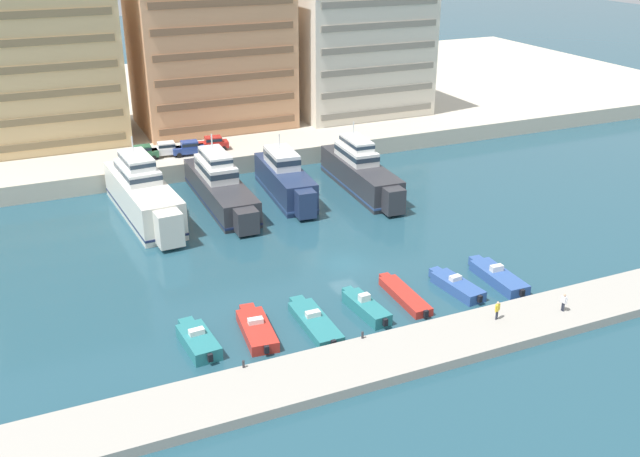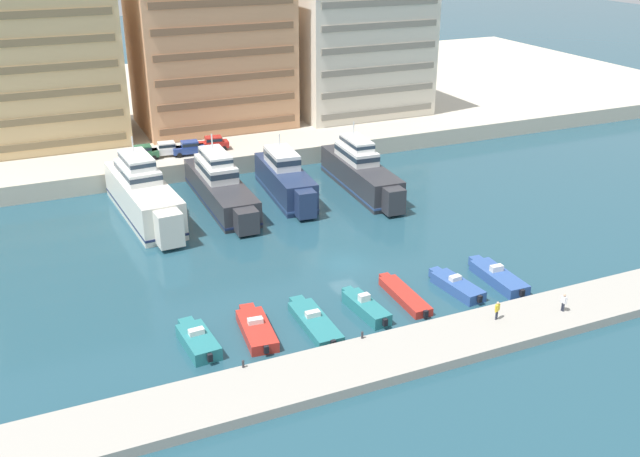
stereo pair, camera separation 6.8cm
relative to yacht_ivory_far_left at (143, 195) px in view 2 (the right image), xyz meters
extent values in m
plane|color=#234C5B|center=(15.03, -19.46, -2.53)|extent=(400.00, 400.00, 0.00)
cube|color=beige|center=(15.03, 44.31, -1.38)|extent=(180.00, 70.00, 2.30)
cube|color=#A8A399|center=(15.03, -35.55, -2.14)|extent=(120.00, 5.56, 0.78)
cube|color=silver|center=(-0.01, 0.19, -0.50)|extent=(5.66, 17.44, 4.06)
cube|color=silver|center=(0.65, -9.38, -0.40)|extent=(2.62, 2.41, 3.45)
cube|color=#192347|center=(-0.01, 0.19, -1.82)|extent=(5.71, 17.61, 0.24)
cube|color=white|center=(-0.10, 1.48, 2.23)|extent=(3.99, 7.43, 1.39)
cube|color=#233342|center=(-0.10, 1.48, 2.37)|extent=(4.04, 7.51, 0.50)
cube|color=white|center=(-0.10, 1.48, 3.52)|extent=(3.11, 5.80, 1.20)
cube|color=#233342|center=(-0.10, 1.48, 3.64)|extent=(3.15, 5.86, 0.43)
cylinder|color=silver|center=(-0.18, 2.56, 5.03)|extent=(0.16, 0.16, 1.80)
cube|color=silver|center=(-0.63, 9.21, -1.41)|extent=(3.87, 1.16, 0.20)
cube|color=#333338|center=(8.78, 0.53, -1.08)|extent=(4.37, 17.74, 2.89)
cube|color=#333338|center=(8.65, -9.24, -1.01)|extent=(2.31, 2.10, 2.46)
cube|color=#192347|center=(8.78, 0.53, -2.02)|extent=(4.41, 17.92, 0.24)
cube|color=white|center=(8.79, 1.86, 1.24)|extent=(3.33, 7.47, 1.75)
cube|color=#233342|center=(8.79, 1.86, 1.42)|extent=(3.37, 7.54, 0.63)
cube|color=white|center=(8.79, 1.86, 2.68)|extent=(2.60, 5.83, 1.12)
cube|color=#233342|center=(8.79, 1.86, 2.79)|extent=(2.63, 5.88, 0.40)
cylinder|color=silver|center=(8.81, 2.97, 4.14)|extent=(0.16, 0.16, 1.80)
cube|color=#333338|center=(8.89, 9.83, -1.73)|extent=(3.54, 0.94, 0.20)
cube|color=navy|center=(16.39, -0.34, -0.80)|extent=(4.69, 13.91, 3.47)
cube|color=navy|center=(15.82, -7.98, -0.71)|extent=(2.16, 1.99, 2.95)
cube|color=#334C7F|center=(16.39, -0.34, -1.92)|extent=(4.74, 14.05, 0.24)
cube|color=white|center=(16.47, 0.69, 1.84)|extent=(3.29, 5.94, 1.80)
cube|color=#233342|center=(16.47, 0.69, 2.02)|extent=(3.34, 6.00, 0.65)
cylinder|color=silver|center=(16.54, 1.54, 3.63)|extent=(0.16, 0.16, 1.80)
cube|color=navy|center=(16.94, 6.93, -1.58)|extent=(3.19, 1.13, 0.20)
cube|color=#333338|center=(25.58, -1.79, -0.87)|extent=(4.70, 16.59, 3.32)
cube|color=#333338|center=(25.11, -10.84, -0.79)|extent=(2.21, 2.03, 2.82)
cube|color=#334C7F|center=(25.58, -1.79, -1.95)|extent=(4.74, 16.76, 0.24)
cube|color=white|center=(25.65, -0.56, 1.57)|extent=(3.35, 7.04, 1.55)
cube|color=#233342|center=(25.65, -0.56, 1.72)|extent=(3.39, 7.11, 0.56)
cube|color=white|center=(25.65, -0.56, 2.90)|extent=(2.61, 5.49, 1.12)
cube|color=#233342|center=(25.65, -0.56, 3.01)|extent=(2.65, 5.55, 0.40)
cylinder|color=silver|center=(25.70, 0.47, 4.36)|extent=(0.16, 0.16, 1.80)
cube|color=#333338|center=(26.04, 6.86, -1.62)|extent=(3.30, 1.07, 0.20)
cube|color=teal|center=(-1.49, -28.13, -2.00)|extent=(2.45, 4.96, 1.06)
cube|color=teal|center=(-1.69, -25.30, -2.00)|extent=(1.23, 1.03, 0.90)
cube|color=silver|center=(-1.52, -27.77, -1.25)|extent=(1.20, 0.68, 0.44)
cube|color=#283847|center=(-1.54, -27.49, -1.19)|extent=(1.06, 0.15, 0.26)
cube|color=black|center=(-1.31, -30.72, -1.85)|extent=(0.38, 0.30, 0.60)
cube|color=red|center=(3.17, -28.21, -2.08)|extent=(2.74, 5.97, 0.89)
cube|color=red|center=(3.50, -24.90, -2.08)|extent=(1.29, 1.09, 0.76)
cube|color=silver|center=(3.21, -27.78, -1.43)|extent=(1.25, 0.72, 0.41)
cube|color=#283847|center=(3.24, -27.50, -1.37)|extent=(1.09, 0.19, 0.25)
cube|color=black|center=(2.86, -31.27, -1.93)|extent=(0.39, 0.31, 0.60)
cube|color=teal|center=(7.87, -28.90, -2.17)|extent=(2.19, 6.75, 0.73)
cube|color=teal|center=(7.90, -25.10, -2.17)|extent=(1.18, 0.97, 0.62)
cube|color=silver|center=(7.87, -28.39, -1.58)|extent=(1.18, 0.61, 0.44)
cube|color=#283847|center=(7.87, -28.11, -1.52)|extent=(1.07, 0.09, 0.26)
cube|color=black|center=(7.84, -32.45, -2.02)|extent=(0.36, 0.28, 0.60)
cube|color=teal|center=(12.58, -28.71, -2.00)|extent=(2.04, 5.41, 1.05)
cube|color=teal|center=(12.35, -25.74, -2.00)|extent=(0.95, 0.80, 0.89)
cube|color=silver|center=(12.55, -28.31, -1.18)|extent=(0.94, 0.67, 0.60)
cube|color=#283847|center=(12.53, -28.03, -1.09)|extent=(0.82, 0.14, 0.36)
cube|color=black|center=(12.80, -31.53, -1.85)|extent=(0.38, 0.31, 0.60)
cube|color=red|center=(16.71, -27.91, -2.17)|extent=(1.81, 6.75, 0.71)
cube|color=red|center=(16.80, -24.23, -2.17)|extent=(0.92, 0.76, 0.60)
cube|color=black|center=(16.63, -31.45, -2.02)|extent=(0.37, 0.29, 0.60)
cube|color=#33569E|center=(21.69, -28.51, -2.05)|extent=(2.42, 5.53, 0.95)
cube|color=#33569E|center=(21.37, -25.48, -2.05)|extent=(1.11, 0.94, 0.81)
cube|color=silver|center=(21.65, -28.11, -1.38)|extent=(1.08, 0.70, 0.41)
cube|color=#283847|center=(21.62, -27.83, -1.31)|extent=(0.93, 0.18, 0.24)
cube|color=black|center=(21.99, -31.36, -1.90)|extent=(0.39, 0.32, 0.60)
cube|color=#33569E|center=(26.04, -28.60, -2.05)|extent=(2.26, 6.39, 0.96)
cube|color=#33569E|center=(26.13, -25.02, -2.05)|extent=(1.18, 0.97, 0.82)
cube|color=silver|center=(26.05, -28.13, -1.30)|extent=(1.17, 0.63, 0.54)
cube|color=#283847|center=(26.05, -27.85, -1.21)|extent=(1.05, 0.11, 0.32)
cube|color=black|center=(25.95, -31.95, -1.90)|extent=(0.37, 0.29, 0.60)
cube|color=#2D6642|center=(2.40, 13.18, 0.49)|extent=(4.13, 1.78, 0.80)
cube|color=#2D6642|center=(2.55, 13.18, 1.23)|extent=(2.13, 1.60, 0.68)
cube|color=#1E2833|center=(2.55, 13.18, 1.23)|extent=(2.09, 1.61, 0.37)
cylinder|color=black|center=(1.04, 12.36, 0.09)|extent=(0.64, 0.23, 0.64)
cylinder|color=black|center=(1.07, 14.06, 0.09)|extent=(0.64, 0.23, 0.64)
cylinder|color=black|center=(3.74, 12.30, 0.09)|extent=(0.64, 0.23, 0.64)
cylinder|color=black|center=(3.77, 14.00, 0.09)|extent=(0.64, 0.23, 0.64)
cube|color=white|center=(5.48, 13.45, 0.49)|extent=(4.20, 1.95, 0.80)
cube|color=white|center=(5.63, 13.44, 1.23)|extent=(2.19, 1.69, 0.68)
cube|color=#1E2833|center=(5.63, 13.44, 1.23)|extent=(2.15, 1.70, 0.37)
cylinder|color=black|center=(4.08, 12.69, 0.09)|extent=(0.65, 0.26, 0.64)
cylinder|color=black|center=(4.19, 14.38, 0.09)|extent=(0.65, 0.26, 0.64)
cylinder|color=black|center=(6.78, 12.52, 0.09)|extent=(0.65, 0.26, 0.64)
cylinder|color=black|center=(6.88, 14.22, 0.09)|extent=(0.65, 0.26, 0.64)
cube|color=#28428E|center=(8.30, 12.75, 0.49)|extent=(4.21, 1.98, 0.80)
cube|color=#28428E|center=(8.45, 12.74, 1.23)|extent=(2.20, 1.70, 0.68)
cube|color=#1E2833|center=(8.45, 12.74, 1.23)|extent=(2.16, 1.72, 0.37)
cylinder|color=black|center=(6.90, 12.00, 0.09)|extent=(0.65, 0.26, 0.64)
cylinder|color=black|center=(7.02, 13.70, 0.09)|extent=(0.65, 0.26, 0.64)
cylinder|color=black|center=(9.59, 11.81, 0.09)|extent=(0.65, 0.26, 0.64)
cylinder|color=black|center=(9.71, 13.51, 0.09)|extent=(0.65, 0.26, 0.64)
cube|color=red|center=(11.67, 13.54, 0.49)|extent=(4.25, 2.09, 0.80)
cube|color=red|center=(11.82, 13.53, 1.23)|extent=(2.24, 1.76, 0.68)
cube|color=#1E2833|center=(11.82, 13.53, 1.23)|extent=(2.20, 1.77, 0.37)
cylinder|color=black|center=(10.25, 12.83, 0.09)|extent=(0.66, 0.28, 0.64)
cylinder|color=black|center=(10.41, 14.52, 0.09)|extent=(0.66, 0.28, 0.64)
cylinder|color=black|center=(12.93, 12.56, 0.09)|extent=(0.66, 0.28, 0.64)
cylinder|color=black|center=(13.10, 14.26, 0.09)|extent=(0.66, 0.28, 0.64)
cube|color=#E0BC84|center=(-8.19, 26.66, 12.48)|extent=(21.32, 14.41, 25.43)
cube|color=#7B6748|center=(-8.19, 19.35, 1.36)|extent=(19.62, 0.24, 0.90)
cube|color=#7B6748|center=(-8.19, 19.35, 4.53)|extent=(19.62, 0.24, 0.90)
cube|color=#7B6748|center=(-8.19, 19.35, 7.71)|extent=(19.62, 0.24, 0.90)
cube|color=#7B6748|center=(-8.19, 19.35, 10.89)|extent=(19.62, 0.24, 0.90)
cube|color=#7B6748|center=(-8.19, 19.35, 14.07)|extent=(19.62, 0.24, 0.90)
cube|color=#7B6748|center=(-8.19, 19.35, 17.25)|extent=(19.62, 0.24, 0.90)
cube|color=tan|center=(15.62, 26.28, 9.50)|extent=(21.12, 14.90, 19.47)
cube|color=brown|center=(15.62, 18.73, 1.39)|extent=(19.43, 0.24, 0.90)
cube|color=brown|center=(15.62, 18.73, 4.63)|extent=(19.43, 0.24, 0.90)
cube|color=brown|center=(15.62, 18.73, 7.88)|extent=(19.43, 0.24, 0.90)
cube|color=brown|center=(15.62, 18.73, 11.12)|extent=(19.43, 0.24, 0.90)
cube|color=brown|center=(15.62, 18.73, 14.37)|extent=(19.43, 0.24, 0.90)
cube|color=brown|center=(15.62, 18.73, 17.61)|extent=(19.43, 0.24, 0.90)
cube|color=silver|center=(38.12, 24.57, 9.05)|extent=(19.95, 14.27, 18.57)
cube|color=gray|center=(38.12, 17.33, 1.31)|extent=(18.35, 0.24, 0.90)
cube|color=gray|center=(38.12, 17.33, 4.41)|extent=(18.35, 0.24, 0.90)
cube|color=gray|center=(38.12, 17.33, 7.50)|extent=(18.35, 0.24, 0.90)
cube|color=gray|center=(38.12, 17.33, 10.60)|extent=(18.35, 0.24, 0.90)
cube|color=gray|center=(38.12, 17.33, 13.69)|extent=(18.35, 0.24, 0.90)
cube|color=gray|center=(38.12, 17.33, 16.79)|extent=(18.35, 0.24, 0.90)
cylinder|color=#282D3D|center=(21.13, -34.80, -1.36)|extent=(0.13, 0.13, 0.78)
cylinder|color=#282D3D|center=(20.99, -34.87, -1.36)|extent=(0.13, 0.13, 0.78)
cube|color=yellow|center=(21.06, -34.83, -0.67)|extent=(0.48, 0.37, 0.60)
cylinder|color=yellow|center=(21.30, -34.73, -0.72)|extent=(0.09, 0.09, 0.60)
cylinder|color=yellow|center=(20.82, -34.94, -0.72)|extent=(0.09, 0.09, 0.60)
sphere|color=beige|center=(21.06, -34.83, -0.27)|extent=(0.21, 0.21, 0.21)
cylinder|color=#282D3D|center=(26.80, -36.02, -1.37)|extent=(0.12, 0.12, 0.76)
cylinder|color=#282D3D|center=(26.77, -35.87, -1.37)|extent=(0.12, 0.12, 0.76)
cube|color=silver|center=(26.79, -35.95, -0.69)|extent=(0.28, 0.45, 0.58)
cylinder|color=silver|center=(26.83, -36.20, -0.74)|extent=(0.09, 0.09, 0.58)
cylinder|color=silver|center=(26.74, -35.69, -0.74)|extent=(0.09, 0.09, 0.58)
sphere|color=tan|center=(26.79, -35.95, -0.30)|extent=(0.21, 0.21, 0.21)
cylinder|color=#2D2D33|center=(0.49, -33.02, -1.52)|extent=(0.18, 0.18, 0.45)
sphere|color=#2D2D33|center=(0.49, -33.02, -1.24)|extent=(0.20, 0.20, 0.20)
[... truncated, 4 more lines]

